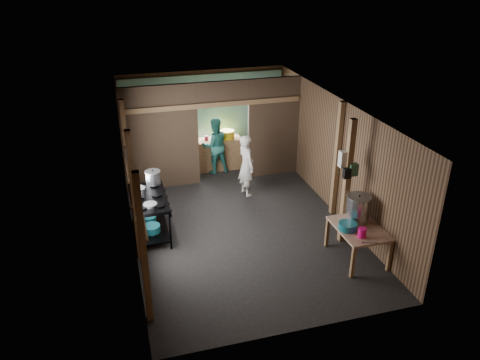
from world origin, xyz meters
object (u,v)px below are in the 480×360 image
object	(u,v)px
stock_pot	(358,209)
cook	(246,165)
prep_table	(357,243)
pink_bucket	(362,233)
gas_range	(150,216)
yellow_tub	(227,134)
stove_pot_large	(153,178)

from	to	relation	value
stock_pot	cook	world-z (taller)	cook
prep_table	stock_pot	distance (m)	0.65
stock_pot	pink_bucket	distance (m)	0.63
prep_table	pink_bucket	bearing A→B (deg)	-111.35
gas_range	yellow_tub	world-z (taller)	yellow_tub
stock_pot	yellow_tub	xyz separation A→B (m)	(-1.39, 4.64, 0.03)
gas_range	stock_pot	size ratio (longest dim) A/B	2.74
prep_table	cook	size ratio (longest dim) A/B	0.75
prep_table	pink_bucket	distance (m)	0.54
prep_table	stove_pot_large	bearing A→B (deg)	144.76
cook	stove_pot_large	bearing A→B (deg)	95.66
cook	prep_table	bearing A→B (deg)	-169.80
gas_range	cook	bearing A→B (deg)	27.02
cook	gas_range	bearing A→B (deg)	105.64
pink_bucket	yellow_tub	bearing A→B (deg)	102.74
gas_range	stock_pot	bearing A→B (deg)	-23.94
gas_range	cook	world-z (taller)	cook
stove_pot_large	stock_pot	world-z (taller)	stock_pot
gas_range	yellow_tub	xyz separation A→B (m)	(2.41, 2.96, 0.52)
gas_range	prep_table	bearing A→B (deg)	-27.75
stock_pot	pink_bucket	xyz separation A→B (m)	(-0.21, -0.57, -0.16)
prep_table	stove_pot_large	size ratio (longest dim) A/B	3.41
stove_pot_large	pink_bucket	size ratio (longest dim) A/B	1.84
gas_range	stove_pot_large	size ratio (longest dim) A/B	4.44
gas_range	cook	distance (m)	2.76
gas_range	pink_bucket	world-z (taller)	gas_range
gas_range	stock_pot	distance (m)	4.19
stove_pot_large	cook	xyz separation A→B (m)	(2.27, 0.70, -0.26)
prep_table	cook	distance (m)	3.47
gas_range	stove_pot_large	world-z (taller)	stove_pot_large
pink_bucket	yellow_tub	size ratio (longest dim) A/B	0.47
yellow_tub	gas_range	bearing A→B (deg)	-129.18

